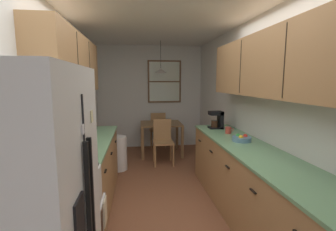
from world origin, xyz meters
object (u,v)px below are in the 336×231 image
at_px(microwave_over_range, 33,81).
at_px(fruit_bowl, 242,138).
at_px(dining_chair_near, 163,139).
at_px(coffee_maker, 217,119).
at_px(stove_range, 59,227).
at_px(storage_canister, 75,146).
at_px(dining_chair_far, 158,128).
at_px(dining_table, 161,128).
at_px(trash_bin, 118,153).
at_px(table_serving_bowl, 166,122).
at_px(mug_by_coffeemaker, 228,130).

xyz_separation_m(microwave_over_range, fruit_bowl, (2.13, 0.96, -0.74)).
bearing_deg(microwave_over_range, dining_chair_near, 65.35).
bearing_deg(coffee_maker, stove_range, -137.27).
height_order(dining_chair_near, storage_canister, storage_canister).
distance_m(stove_range, dining_chair_near, 3.04).
bearing_deg(dining_chair_far, fruit_bowl, -74.45).
distance_m(dining_table, coffee_maker, 1.80).
bearing_deg(coffee_maker, dining_table, 116.59).
relative_size(microwave_over_range, dining_chair_far, 0.69).
height_order(storage_canister, fruit_bowl, storage_canister).
height_order(stove_range, microwave_over_range, microwave_over_range).
bearing_deg(dining_chair_far, dining_chair_near, -89.77).
xyz_separation_m(dining_chair_near, dining_chair_far, (-0.00, 1.18, 0.00)).
distance_m(trash_bin, coffee_maker, 1.96).
distance_m(microwave_over_range, fruit_bowl, 2.44).
bearing_deg(dining_chair_near, table_serving_bowl, 76.17).
bearing_deg(table_serving_bowl, fruit_bowl, -73.62).
xyz_separation_m(coffee_maker, fruit_bowl, (0.03, -0.87, -0.11)).
relative_size(stove_range, mug_by_coffeemaker, 8.72).
bearing_deg(stove_range, dining_table, 70.60).
xyz_separation_m(trash_bin, storage_canister, (-0.30, -1.89, 0.67)).
relative_size(coffee_maker, table_serving_bowl, 1.64).
xyz_separation_m(stove_range, microwave_over_range, (-0.11, 0.00, 1.21)).
height_order(microwave_over_range, dining_table, microwave_over_range).
relative_size(dining_chair_far, fruit_bowl, 3.69).
distance_m(stove_range, dining_table, 3.60).
xyz_separation_m(dining_chair_far, fruit_bowl, (0.84, -3.03, 0.44)).
xyz_separation_m(dining_chair_far, table_serving_bowl, (0.14, -0.64, 0.26)).
bearing_deg(stove_range, fruit_bowl, 25.40).
relative_size(microwave_over_range, coffee_maker, 2.16).
distance_m(mug_by_coffeemaker, table_serving_bowl, 2.06).
xyz_separation_m(dining_chair_near, trash_bin, (-0.88, -0.28, -0.18)).
bearing_deg(trash_bin, dining_chair_far, 59.04).
bearing_deg(dining_table, dining_chair_near, -92.12).
bearing_deg(storage_canister, table_serving_bowl, 64.15).
bearing_deg(dining_chair_near, microwave_over_range, -114.65).
distance_m(microwave_over_range, dining_chair_far, 4.35).
height_order(trash_bin, coffee_maker, coffee_maker).
xyz_separation_m(dining_table, dining_chair_far, (-0.03, 0.59, -0.11)).
bearing_deg(trash_bin, table_serving_bowl, 39.05).
distance_m(stove_range, fruit_bowl, 2.28).
relative_size(dining_table, trash_bin, 1.41).
distance_m(dining_table, table_serving_bowl, 0.19).
xyz_separation_m(dining_table, dining_chair_near, (-0.02, -0.59, -0.11)).
xyz_separation_m(dining_table, table_serving_bowl, (0.11, -0.04, 0.15)).
xyz_separation_m(microwave_over_range, dining_chair_near, (1.29, 2.80, -1.18)).
relative_size(microwave_over_range, fruit_bowl, 2.53).
relative_size(stove_range, table_serving_bowl, 6.32).
distance_m(dining_chair_far, fruit_bowl, 3.18).
bearing_deg(trash_bin, dining_chair_near, 17.43).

